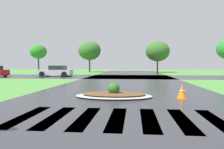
% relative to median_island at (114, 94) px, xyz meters
% --- Properties ---
extents(asphalt_roadway, '(9.87, 80.00, 0.01)m').
position_rel_median_island_xyz_m(asphalt_roadway, '(0.47, 1.82, -0.12)').
color(asphalt_roadway, '#2B2B30').
rests_on(asphalt_roadway, ground).
extents(asphalt_cross_road, '(90.00, 8.88, 0.01)m').
position_rel_median_island_xyz_m(asphalt_cross_road, '(0.47, 16.58, -0.12)').
color(asphalt_cross_road, '#2B2B30').
rests_on(asphalt_cross_road, ground).
extents(crosswalk_stripes, '(5.85, 2.81, 0.01)m').
position_rel_median_island_xyz_m(crosswalk_stripes, '(0.47, -4.09, -0.12)').
color(crosswalk_stripes, white).
rests_on(crosswalk_stripes, ground).
extents(median_island, '(3.60, 2.25, 0.68)m').
position_rel_median_island_xyz_m(median_island, '(0.00, 0.00, 0.00)').
color(median_island, '#9E9B93').
rests_on(median_island, ground).
extents(car_silver_hatch, '(4.09, 2.27, 1.35)m').
position_rel_median_island_xyz_m(car_silver_hatch, '(-8.76, 16.54, 0.50)').
color(car_silver_hatch, '#B7B7BF').
rests_on(car_silver_hatch, ground).
extents(drainage_pipe_stack, '(1.47, 0.91, 0.75)m').
position_rel_median_island_xyz_m(drainage_pipe_stack, '(-7.71, 17.27, 0.25)').
color(drainage_pipe_stack, '#9E9B93').
rests_on(drainage_pipe_stack, ground).
extents(traffic_cone, '(0.41, 0.41, 0.64)m').
position_rel_median_island_xyz_m(traffic_cone, '(3.07, -0.23, 0.19)').
color(traffic_cone, orange).
rests_on(traffic_cone, ground).
extents(background_treeline, '(40.27, 5.59, 6.27)m').
position_rel_median_island_xyz_m(background_treeline, '(3.47, 31.79, 3.97)').
color(background_treeline, '#4C3823').
rests_on(background_treeline, ground).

